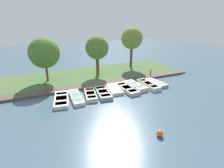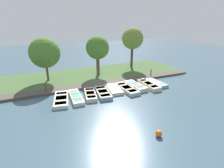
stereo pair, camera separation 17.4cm
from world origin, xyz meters
name	(u,v)px [view 1 (the left image)]	position (x,y,z in m)	size (l,w,h in m)	color
ground_plane	(107,89)	(0.00, 0.00, 0.00)	(80.00, 80.00, 0.00)	#425B6B
shore_bank	(92,75)	(-5.00, 0.00, 0.09)	(8.00, 24.00, 0.18)	#476638
dock_walkway	(102,84)	(-1.51, 0.00, 0.11)	(1.34, 22.54, 0.23)	#51473D
rowboat_0	(61,99)	(0.92, -4.83, 0.16)	(3.48, 1.80, 0.33)	silver
rowboat_1	(76,97)	(1.01, -3.52, 0.17)	(3.36, 1.06, 0.36)	beige
rowboat_2	(91,95)	(1.02, -2.13, 0.19)	(2.96, 1.50, 0.39)	beige
rowboat_3	(103,93)	(1.12, -0.89, 0.19)	(3.17, 1.51, 0.39)	#8C9EA8
rowboat_4	(114,89)	(0.64, 0.52, 0.16)	(2.85, 1.53, 0.33)	beige
rowboat_5	(127,89)	(1.09, 1.74, 0.19)	(3.41, 1.33, 0.39)	#B2BCC1
rowboat_6	(135,86)	(0.81, 2.95, 0.22)	(3.06, 1.39, 0.44)	beige
rowboat_7	(148,85)	(1.08, 4.42, 0.22)	(3.30, 0.97, 0.43)	beige
rowboat_8	(155,83)	(0.84, 5.57, 0.16)	(2.94, 1.45, 0.33)	#8C9EA8
mooring_post_near	(46,89)	(-1.40, -5.94, 0.54)	(0.13, 0.13, 1.07)	brown
mooring_post_far	(150,73)	(-1.40, 6.50, 0.54)	(0.13, 0.13, 1.07)	brown
buoy	(160,133)	(8.58, 0.02, 0.21)	(0.42, 0.42, 0.42)	orange
park_tree_far_left	(44,53)	(-4.98, -5.45, 3.40)	(3.40, 3.40, 5.11)	brown
park_tree_left	(97,48)	(-4.69, 0.67, 3.59)	(2.85, 2.85, 5.06)	brown
park_tree_center	(132,39)	(-6.38, 6.54, 4.30)	(3.04, 3.04, 5.86)	#4C3828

